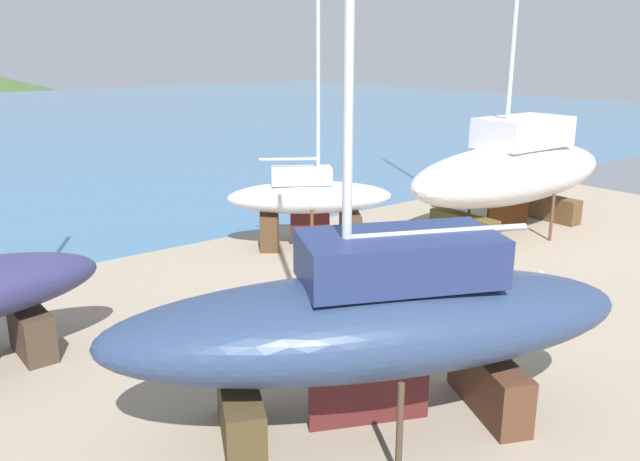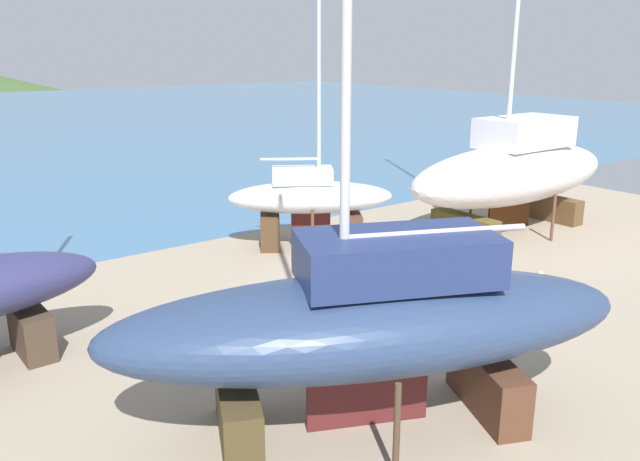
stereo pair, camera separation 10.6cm
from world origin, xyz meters
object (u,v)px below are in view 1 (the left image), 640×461
sailboat_large_starboard (374,320)px  worker (538,300)px  sailboat_mid_port (309,200)px  barrel_tipped_right (524,295)px  sailboat_far_slipway (512,170)px

sailboat_large_starboard → worker: size_ratio=8.60×
sailboat_mid_port → barrel_tipped_right: bearing=-48.5°
sailboat_far_slipway → sailboat_mid_port: (-7.98, 2.99, -0.63)m
sailboat_large_starboard → sailboat_mid_port: size_ratio=1.48×
sailboat_far_slipway → sailboat_mid_port: size_ratio=2.02×
sailboat_far_slipway → barrel_tipped_right: (-6.64, -5.53, -2.03)m
sailboat_large_starboard → sailboat_far_slipway: size_ratio=0.73×
sailboat_large_starboard → sailboat_mid_port: bearing=-96.2°
worker → barrel_tipped_right: worker is taller
sailboat_far_slipway → worker: sailboat_far_slipway is taller
worker → sailboat_mid_port: bearing=-7.6°
sailboat_far_slipway → barrel_tipped_right: 8.88m
sailboat_mid_port → barrel_tipped_right: sailboat_mid_port is taller
sailboat_large_starboard → worker: (6.37, 0.64, -1.36)m
worker → barrel_tipped_right: size_ratio=2.00×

